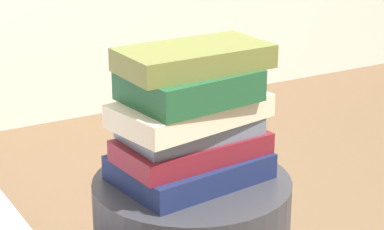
{
  "coord_description": "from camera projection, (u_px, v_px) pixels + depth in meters",
  "views": [
    {
      "loc": [
        -0.65,
        -1.13,
        1.14
      ],
      "look_at": [
        0.0,
        0.0,
        0.69
      ],
      "focal_mm": 65.9,
      "sensor_mm": 36.0,
      "label": 1
    }
  ],
  "objects": [
    {
      "name": "book_maroon",
      "position": [
        190.0,
        147.0,
        1.4
      ],
      "size": [
        0.31,
        0.18,
        0.04
      ],
      "primitive_type": "cube",
      "rotation": [
        0.0,
        0.0,
        0.09
      ],
      "color": "maroon",
      "rests_on": "book_navy"
    },
    {
      "name": "book_olive",
      "position": [
        194.0,
        58.0,
        1.33
      ],
      "size": [
        0.29,
        0.16,
        0.04
      ],
      "primitive_type": "cube",
      "rotation": [
        0.0,
        0.0,
        0.03
      ],
      "color": "olive",
      "rests_on": "book_forest"
    },
    {
      "name": "book_slate",
      "position": [
        192.0,
        127.0,
        1.39
      ],
      "size": [
        0.27,
        0.17,
        0.04
      ],
      "primitive_type": "cube",
      "rotation": [
        0.0,
        0.0,
        0.07
      ],
      "color": "slate",
      "rests_on": "book_maroon"
    },
    {
      "name": "book_navy",
      "position": [
        189.0,
        167.0,
        1.42
      ],
      "size": [
        0.31,
        0.24,
        0.05
      ],
      "primitive_type": "cube",
      "rotation": [
        0.0,
        0.0,
        0.12
      ],
      "color": "#19234C",
      "rests_on": "side_table"
    },
    {
      "name": "book_forest",
      "position": [
        189.0,
        85.0,
        1.35
      ],
      "size": [
        0.25,
        0.21,
        0.06
      ],
      "primitive_type": "cube",
      "rotation": [
        0.0,
        0.0,
        0.11
      ],
      "color": "#1E512D",
      "rests_on": "book_cream"
    },
    {
      "name": "book_cream",
      "position": [
        191.0,
        111.0,
        1.36
      ],
      "size": [
        0.32,
        0.21,
        0.04
      ],
      "primitive_type": "cube",
      "rotation": [
        0.0,
        0.0,
        0.18
      ],
      "color": "beige",
      "rests_on": "book_slate"
    }
  ]
}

